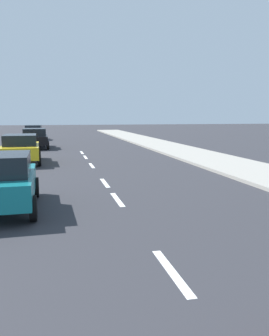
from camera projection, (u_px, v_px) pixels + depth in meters
The scene contains 12 objects.
ground_plane at pixel (94, 169), 16.75m from camera, with size 160.00×160.00×0.00m, color #2D2D33.
sidewalk_strip at pixel (210, 159), 20.23m from camera, with size 3.60×80.00×0.14m, color #9E998E.
lane_stripe_2 at pixel (172, 271), 5.75m from camera, with size 0.16×1.80×0.01m, color white.
lane_stripe_3 at pixel (117, 199), 10.67m from camera, with size 0.16×1.80×0.01m, color white.
lane_stripe_4 at pixel (105, 183), 13.29m from camera, with size 0.16×1.80×0.01m, color white.
lane_stripe_5 at pixel (92, 166), 17.88m from camera, with size 0.16×1.80×0.01m, color white.
lane_stripe_6 at pixel (85, 157), 21.45m from camera, with size 0.16×1.80×0.01m, color white.
lane_stripe_7 at pixel (82, 153), 24.11m from camera, with size 0.16×1.80×0.01m, color white.
parked_car_teal at pixel (3, 180), 9.38m from camera, with size 1.85×3.84×1.57m.
parked_car_yellow at pixel (21, 148), 18.68m from camera, with size 2.23×4.58×1.57m.
parked_car_black at pixel (35, 138), 27.25m from camera, with size 2.26×4.65×1.57m.
parked_car_silver at pixel (34, 132), 36.57m from camera, with size 2.06×4.31×1.57m.
Camera 1 is at (-1.83, 3.44, 2.59)m, focal length 36.77 mm.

